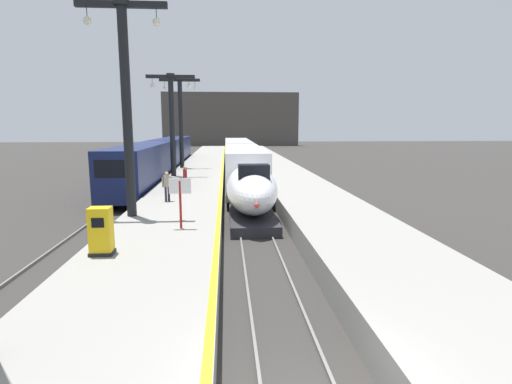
{
  "coord_description": "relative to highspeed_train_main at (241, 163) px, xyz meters",
  "views": [
    {
      "loc": [
        -1.39,
        -6.28,
        5.29
      ],
      "look_at": [
        0.18,
        14.76,
        1.8
      ],
      "focal_mm": 28.13,
      "sensor_mm": 36.0,
      "label": 1
    }
  ],
  "objects": [
    {
      "name": "platform_left",
      "position": [
        -4.05,
        -6.13,
        -1.39
      ],
      "size": [
        4.8,
        110.0,
        1.05
      ],
      "primitive_type": "cube",
      "color": "gray",
      "rests_on": "ground"
    },
    {
      "name": "platform_right",
      "position": [
        4.05,
        -6.13,
        -1.39
      ],
      "size": [
        4.8,
        110.0,
        1.05
      ],
      "primitive_type": "cube",
      "color": "gray",
      "rests_on": "ground"
    },
    {
      "name": "platform_left_safety_stripe",
      "position": [
        -1.77,
        -6.13,
        -0.86
      ],
      "size": [
        0.2,
        107.8,
        0.01
      ],
      "primitive_type": "cube",
      "color": "yellow",
      "rests_on": "platform_left"
    },
    {
      "name": "rail_main_left",
      "position": [
        -0.75,
        -3.38,
        -1.86
      ],
      "size": [
        0.08,
        110.0,
        0.12
      ],
      "primitive_type": "cube",
      "color": "slate",
      "rests_on": "ground"
    },
    {
      "name": "rail_main_right",
      "position": [
        0.75,
        -3.38,
        -1.86
      ],
      "size": [
        0.08,
        110.0,
        0.12
      ],
      "primitive_type": "cube",
      "color": "slate",
      "rests_on": "ground"
    },
    {
      "name": "rail_secondary_left",
      "position": [
        -8.85,
        -3.38,
        -1.86
      ],
      "size": [
        0.08,
        110.0,
        0.12
      ],
      "primitive_type": "cube",
      "color": "slate",
      "rests_on": "ground"
    },
    {
      "name": "rail_secondary_right",
      "position": [
        -7.35,
        -3.38,
        -1.86
      ],
      "size": [
        0.08,
        110.0,
        0.12
      ],
      "primitive_type": "cube",
      "color": "slate",
      "rests_on": "ground"
    },
    {
      "name": "highspeed_train_main",
      "position": [
        0.0,
        0.0,
        0.0
      ],
      "size": [
        2.92,
        39.2,
        3.6
      ],
      "color": "silver",
      "rests_on": "ground"
    },
    {
      "name": "regional_train_adjacent",
      "position": [
        -8.1,
        5.32,
        0.21
      ],
      "size": [
        2.85,
        36.6,
        3.8
      ],
      "color": "#141E4C",
      "rests_on": "ground"
    },
    {
      "name": "station_column_mid",
      "position": [
        -5.9,
        -18.09,
        4.96
      ],
      "size": [
        4.0,
        0.68,
        9.76
      ],
      "color": "black",
      "rests_on": "platform_left"
    },
    {
      "name": "station_column_far",
      "position": [
        -5.9,
        -2.57,
        4.29
      ],
      "size": [
        4.0,
        0.68,
        8.5
      ],
      "color": "black",
      "rests_on": "platform_left"
    },
    {
      "name": "station_column_distant",
      "position": [
        -5.9,
        4.22,
        4.54
      ],
      "size": [
        4.0,
        0.68,
        8.97
      ],
      "color": "black",
      "rests_on": "platform_left"
    },
    {
      "name": "passenger_near_edge",
      "position": [
        -4.06,
        -11.12,
        0.12
      ],
      "size": [
        0.22,
        0.57,
        1.69
      ],
      "color": "#23232D",
      "rests_on": "platform_left"
    },
    {
      "name": "passenger_mid_platform",
      "position": [
        -4.75,
        -14.43,
        0.12
      ],
      "size": [
        0.54,
        0.33,
        1.69
      ],
      "color": "#23232D",
      "rests_on": "platform_left"
    },
    {
      "name": "rolling_suitcase",
      "position": [
        -4.26,
        -11.03,
        -0.56
      ],
      "size": [
        0.4,
        0.22,
        0.98
      ],
      "color": "maroon",
      "rests_on": "platform_left"
    },
    {
      "name": "ticket_machine_yellow",
      "position": [
        -5.55,
        -23.95,
        -0.13
      ],
      "size": [
        0.76,
        0.62,
        1.6
      ],
      "color": "yellow",
      "rests_on": "platform_left"
    },
    {
      "name": "departure_info_board",
      "position": [
        -3.31,
        -20.66,
        0.64
      ],
      "size": [
        0.9,
        0.1,
        2.12
      ],
      "color": "maroon",
      "rests_on": "platform_left"
    },
    {
      "name": "terminus_back_wall",
      "position": [
        0.0,
        71.12,
        5.08
      ],
      "size": [
        36.0,
        2.0,
        14.0
      ],
      "primitive_type": "cube",
      "color": "#4C4742",
      "rests_on": "ground"
    }
  ]
}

